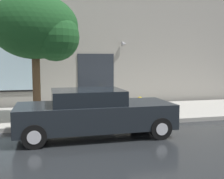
# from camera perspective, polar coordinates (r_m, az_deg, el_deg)

# --- Properties ---
(ground_plane) EXTENTS (60.00, 60.00, 0.00)m
(ground_plane) POSITION_cam_1_polar(r_m,az_deg,el_deg) (8.18, -10.98, -10.04)
(ground_plane) COLOR black
(sidewalk) EXTENTS (20.00, 4.00, 0.15)m
(sidewalk) POSITION_cam_1_polar(r_m,az_deg,el_deg) (11.08, -11.82, -5.43)
(sidewalk) COLOR #A3A099
(sidewalk) RESTS_ON ground
(building_facade) EXTENTS (20.00, 0.67, 7.00)m
(building_facade) POSITION_cam_1_polar(r_m,az_deg,el_deg) (13.42, -12.64, 11.12)
(building_facade) COLOR #9E998E
(building_facade) RESTS_ON ground
(parked_car) EXTENTS (4.59, 1.91, 1.41)m
(parked_car) POSITION_cam_1_polar(r_m,az_deg,el_deg) (8.17, -3.82, -4.88)
(parked_car) COLOR black
(parked_car) RESTS_ON ground
(fire_hydrant) EXTENTS (0.30, 0.44, 0.77)m
(fire_hydrant) POSITION_cam_1_polar(r_m,az_deg,el_deg) (10.26, 5.85, -3.67)
(fire_hydrant) COLOR yellow
(fire_hydrant) RESTS_ON sidewalk
(street_tree) EXTENTS (3.06, 2.60, 4.46)m
(street_tree) POSITION_cam_1_polar(r_m,az_deg,el_deg) (10.12, -15.09, 12.14)
(street_tree) COLOR #4C3823
(street_tree) RESTS_ON sidewalk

